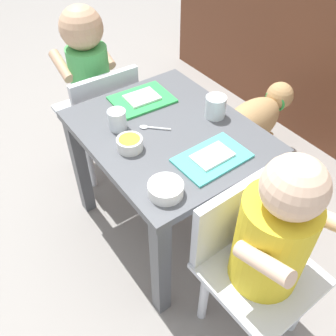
{
  "coord_description": "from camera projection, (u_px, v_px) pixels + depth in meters",
  "views": [
    {
      "loc": [
        0.74,
        -0.53,
        1.18
      ],
      "look_at": [
        0.0,
        0.0,
        0.31
      ],
      "focal_mm": 39.4,
      "sensor_mm": 36.0,
      "label": 1
    }
  ],
  "objects": [
    {
      "name": "ground_plane",
      "position": [
        168.0,
        224.0,
        1.47
      ],
      "size": [
        7.0,
        7.0,
        0.0
      ],
      "primitive_type": "plane",
      "color": "gray"
    },
    {
      "name": "dining_table",
      "position": [
        168.0,
        151.0,
        1.2
      ],
      "size": [
        0.59,
        0.49,
        0.47
      ],
      "color": "#515459",
      "rests_on": "ground"
    },
    {
      "name": "seated_child_left",
      "position": [
        91.0,
        77.0,
        1.41
      ],
      "size": [
        0.29,
        0.29,
        0.72
      ],
      "color": "silver",
      "rests_on": "ground"
    },
    {
      "name": "seated_child_right",
      "position": [
        269.0,
        238.0,
        0.89
      ],
      "size": [
        0.29,
        0.29,
        0.71
      ],
      "color": "silver",
      "rests_on": "ground"
    },
    {
      "name": "dog",
      "position": [
        254.0,
        121.0,
        1.59
      ],
      "size": [
        0.21,
        0.47,
        0.33
      ],
      "color": "tan",
      "rests_on": "ground"
    },
    {
      "name": "food_tray_left",
      "position": [
        142.0,
        99.0,
        1.26
      ],
      "size": [
        0.16,
        0.21,
        0.02
      ],
      "color": "green",
      "rests_on": "dining_table"
    },
    {
      "name": "food_tray_right",
      "position": [
        212.0,
        158.0,
        1.04
      ],
      "size": [
        0.14,
        0.21,
        0.02
      ],
      "color": "#4CC6BC",
      "rests_on": "dining_table"
    },
    {
      "name": "water_cup_left",
      "position": [
        215.0,
        108.0,
        1.17
      ],
      "size": [
        0.07,
        0.07,
        0.07
      ],
      "color": "white",
      "rests_on": "dining_table"
    },
    {
      "name": "water_cup_right",
      "position": [
        117.0,
        121.0,
        1.13
      ],
      "size": [
        0.06,
        0.06,
        0.06
      ],
      "color": "white",
      "rests_on": "dining_table"
    },
    {
      "name": "veggie_bowl_far",
      "position": [
        166.0,
        189.0,
        0.94
      ],
      "size": [
        0.09,
        0.09,
        0.03
      ],
      "color": "white",
      "rests_on": "dining_table"
    },
    {
      "name": "veggie_bowl_near",
      "position": [
        130.0,
        143.0,
        1.06
      ],
      "size": [
        0.08,
        0.08,
        0.04
      ],
      "color": "white",
      "rests_on": "dining_table"
    },
    {
      "name": "spoon_by_left_tray",
      "position": [
        152.0,
        128.0,
        1.15
      ],
      "size": [
        0.08,
        0.08,
        0.01
      ],
      "color": "silver",
      "rests_on": "dining_table"
    }
  ]
}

